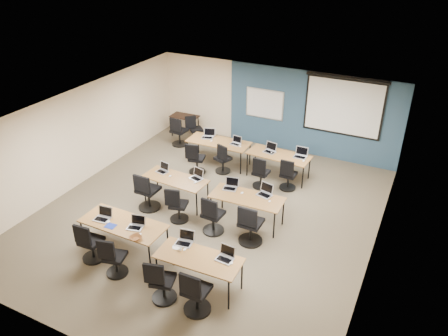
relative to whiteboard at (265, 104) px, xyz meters
The scene contains 58 objects.
floor 4.67m from the whiteboard, 86.12° to the right, with size 8.00×9.00×0.02m, color #6B6354.
ceiling 4.61m from the whiteboard, 86.12° to the right, with size 8.00×9.00×0.02m, color white.
wall_back 0.32m from the whiteboard, 13.87° to the left, with size 8.00×0.04×2.70m, color beige.
wall_front 8.93m from the whiteboard, 88.08° to the right, with size 8.00×0.04×2.70m, color beige.
wall_left 5.77m from the whiteboard, 129.90° to the right, with size 0.04×9.00×2.70m, color beige.
wall_right 6.17m from the whiteboard, 45.83° to the right, with size 0.04×9.00×2.70m, color beige.
blue_accent_panel 1.55m from the whiteboard, ahead, with size 5.50×0.04×2.70m, color #3D5977.
whiteboard is the anchor object (origin of this frame).
projector_screen 2.54m from the whiteboard, ahead, with size 2.40×0.10×1.82m.
training_table_front_left 6.60m from the whiteboard, 95.99° to the right, with size 1.94×0.81×0.73m.
training_table_front_right 6.97m from the whiteboard, 78.68° to the right, with size 1.72×0.72×0.73m.
training_table_mid_left 4.47m from the whiteboard, 99.30° to the right, with size 1.70×0.71×0.73m.
training_table_mid_right 4.60m from the whiteboard, 73.14° to the right, with size 1.77×0.74×0.73m.
training_table_back_left 2.12m from the whiteboard, 111.71° to the right, with size 1.92×0.80×0.73m.
training_table_back_right 2.35m from the whiteboard, 56.99° to the right, with size 1.80×0.75×0.73m.
laptop_0 6.72m from the whiteboard, 100.13° to the right, with size 0.34×0.29×0.26m.
mouse_0 6.76m from the whiteboard, 98.41° to the right, with size 0.06×0.10×0.04m, color white.
task_chair_0 7.31m from the whiteboard, 99.01° to the right, with size 0.49×0.49×0.98m.
laptop_1 6.56m from the whiteboard, 92.91° to the right, with size 0.33×0.28×0.25m.
mouse_1 6.76m from the whiteboard, 90.81° to the right, with size 0.06×0.10×0.04m, color white.
task_chair_1 7.38m from the whiteboard, 92.97° to the right, with size 0.46×0.46×0.95m.
laptop_2 6.61m from the whiteboard, 82.29° to the right, with size 0.34×0.29×0.26m.
mouse_2 6.83m from the whiteboard, 81.54° to the right, with size 0.06×0.09×0.03m, color white.
task_chair_2 7.58m from the whiteboard, 83.10° to the right, with size 0.50×0.49×0.98m.
laptop_3 6.87m from the whiteboard, 74.35° to the right, with size 0.33×0.28×0.25m.
mouse_3 7.00m from the whiteboard, 73.21° to the right, with size 0.06×0.09×0.03m, color white.
task_chair_3 7.68m from the whiteboard, 77.58° to the right, with size 0.53×0.53×1.01m.
laptop_4 4.39m from the whiteboard, 106.04° to the right, with size 0.31×0.26×0.23m.
mouse_4 4.47m from the whiteboard, 101.48° to the right, with size 0.06×0.10×0.03m, color white.
task_chair_4 5.18m from the whiteboard, 103.65° to the right, with size 0.58×0.58×1.05m.
laptop_5 4.14m from the whiteboard, 92.96° to the right, with size 0.33×0.28×0.25m.
mouse_5 4.39m from the whiteboard, 91.71° to the right, with size 0.06×0.10×0.04m, color white.
task_chair_5 5.17m from the whiteboard, 92.65° to the right, with size 0.47×0.47×0.95m.
laptop_6 4.27m from the whiteboard, 79.30° to the right, with size 0.34×0.29×0.26m.
mouse_6 4.46m from the whiteboard, 75.01° to the right, with size 0.06×0.10×0.03m, color white.
task_chair_6 5.25m from the whiteboard, 81.50° to the right, with size 0.52×0.52×1.00m.
laptop_7 4.42m from the whiteboard, 67.65° to the right, with size 0.35×0.30×0.27m.
mouse_7 4.74m from the whiteboard, 66.44° to the right, with size 0.05×0.09×0.03m, color white.
task_chair_7 5.44m from the whiteboard, 71.35° to the right, with size 0.56×0.56×1.04m.
laptop_8 2.16m from the whiteboard, 124.28° to the right, with size 0.36×0.30×0.27m.
mouse_8 2.25m from the whiteboard, 116.00° to the right, with size 0.06×0.09×0.03m, color white.
task_chair_8 3.09m from the whiteboard, 111.07° to the right, with size 0.49×0.49×0.97m.
laptop_9 1.89m from the whiteboard, 96.05° to the right, with size 0.30×0.26×0.23m.
mouse_9 2.01m from the whiteboard, 89.84° to the right, with size 0.06×0.10×0.03m, color white.
task_chair_9 2.59m from the whiteboard, 98.32° to the right, with size 0.48×0.46×0.95m.
laptop_10 2.12m from the whiteboard, 62.93° to the right, with size 0.34×0.29×0.26m.
mouse_10 2.24m from the whiteboard, 62.09° to the right, with size 0.06×0.10×0.03m, color white.
task_chair_10 3.01m from the whiteboard, 69.67° to the right, with size 0.46×0.46×0.95m.
laptop_11 2.58m from the whiteboard, 43.49° to the right, with size 0.36×0.30×0.27m.
mouse_11 2.86m from the whiteboard, 44.58° to the right, with size 0.06×0.10×0.03m, color white.
task_chair_11 3.13m from the whiteboard, 54.86° to the right, with size 0.46×0.46×0.95m.
blue_mousepad 6.83m from the whiteboard, 97.20° to the right, with size 0.23×0.19×0.01m, color #162A96.
snack_bowl 6.90m from the whiteboard, 90.74° to the right, with size 0.27×0.27×0.07m, color brown.
snack_plate 6.80m from the whiteboard, 83.11° to the right, with size 0.19×0.19×0.01m, color white.
coffee_cup 6.89m from the whiteboard, 82.09° to the right, with size 0.05×0.05×0.05m, color white.
utility_table 2.88m from the whiteboard, 168.95° to the right, with size 0.95×0.53×0.75m.
spare_chair_a 2.55m from the whiteboard, 160.07° to the right, with size 0.55×0.46×0.95m.
spare_chair_b 3.00m from the whiteboard, 152.69° to the right, with size 0.54×0.54×1.02m.
Camera 1 is at (4.46, -8.11, 6.30)m, focal length 35.00 mm.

